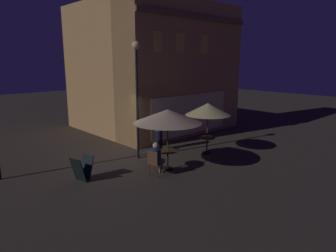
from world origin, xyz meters
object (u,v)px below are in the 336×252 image
cafe_chair_0 (154,161)px  cafe_table_0 (207,142)px  patron_standing_1 (159,132)px  street_lamp_near_corner (137,78)px  cafe_table_1 (168,155)px  menu_sandwich_board (82,168)px  patio_umbrella_1 (168,116)px  patron_seated_0 (157,156)px  patio_umbrella_0 (208,109)px

cafe_chair_0 → cafe_table_0: bearing=-5.5°
cafe_table_0 → patron_standing_1: patron_standing_1 is taller
street_lamp_near_corner → patron_standing_1: 2.89m
street_lamp_near_corner → cafe_table_1: 3.36m
menu_sandwich_board → patio_umbrella_1: bearing=-35.0°
menu_sandwich_board → cafe_chair_0: size_ratio=0.89×
cafe_chair_0 → patron_standing_1: patron_standing_1 is taller
cafe_table_1 → patron_seated_0: 0.72m
menu_sandwich_board → cafe_table_0: bearing=-22.2°
patio_umbrella_1 → cafe_chair_0: patio_umbrella_1 is taller
patron_seated_0 → patron_standing_1: (2.08, 2.27, 0.16)m
menu_sandwich_board → patio_umbrella_1: patio_umbrella_1 is taller
cafe_chair_0 → patio_umbrella_1: bearing=-0.0°
patron_standing_1 → patio_umbrella_0: bearing=112.1°
street_lamp_near_corner → patio_umbrella_0: (2.62, -1.55, -1.38)m
cafe_table_0 → patio_umbrella_0: 1.46m
menu_sandwich_board → patron_standing_1: patron_standing_1 is taller
street_lamp_near_corner → patio_umbrella_1: size_ratio=1.89×
patio_umbrella_0 → cafe_chair_0: 3.76m
patio_umbrella_0 → patio_umbrella_1: (-2.62, -0.28, 0.06)m
cafe_table_1 → cafe_chair_0: size_ratio=0.80×
cafe_table_0 → patron_seated_0: size_ratio=0.60×
street_lamp_near_corner → menu_sandwich_board: street_lamp_near_corner is taller
menu_sandwich_board → patio_umbrella_0: patio_umbrella_0 is taller
patio_umbrella_0 → patron_seated_0: (-3.31, -0.45, -1.29)m
street_lamp_near_corner → menu_sandwich_board: size_ratio=5.71×
patio_umbrella_1 → patron_seated_0: bearing=-166.5°
patron_standing_1 → patio_umbrella_1: bearing=44.6°
patio_umbrella_0 → patron_standing_1: 2.47m
cafe_table_1 → cafe_chair_0: bearing=-166.5°
cafe_table_1 → patio_umbrella_1: bearing=-76.0°
cafe_table_1 → patron_standing_1: 2.55m
patio_umbrella_0 → cafe_chair_0: (-3.45, -0.48, -1.43)m
cafe_chair_0 → patron_standing_1: (2.23, 2.30, 0.29)m
cafe_table_0 → menu_sandwich_board: bearing=170.9°
cafe_table_1 → patio_umbrella_0: (2.62, 0.28, 1.44)m
patio_umbrella_0 → cafe_table_1: bearing=-173.9°
patio_umbrella_0 → patron_standing_1: patio_umbrella_0 is taller
patio_umbrella_1 → patron_standing_1: patio_umbrella_1 is taller
cafe_table_0 → cafe_table_1: 2.63m
menu_sandwich_board → patio_umbrella_0: size_ratio=0.37×
cafe_table_1 → patio_umbrella_1: (0.00, -0.00, 1.50)m
menu_sandwich_board → patron_standing_1: bearing=-0.8°
cafe_table_1 → patron_seated_0: bearing=-166.5°
patio_umbrella_0 → patio_umbrella_1: size_ratio=0.89×
patron_standing_1 → street_lamp_near_corner: bearing=-0.6°
street_lamp_near_corner → cafe_table_0: 4.16m
patio_umbrella_1 → patron_standing_1: (1.40, 2.10, -1.19)m
street_lamp_near_corner → cafe_table_1: bearing=-89.9°
patron_standing_1 → cafe_table_1: bearing=44.6°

